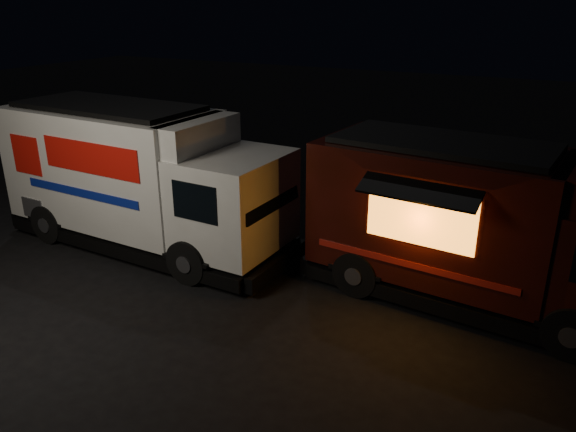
# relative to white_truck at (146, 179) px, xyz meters

# --- Properties ---
(ground) EXTENTS (80.00, 80.00, 0.00)m
(ground) POSITION_rel_white_truck_xyz_m (2.83, -1.39, -1.77)
(ground) COLOR black
(ground) RESTS_ON ground
(white_truck) EXTENTS (7.93, 2.98, 3.55)m
(white_truck) POSITION_rel_white_truck_xyz_m (0.00, 0.00, 0.00)
(white_truck) COLOR silver
(white_truck) RESTS_ON ground
(red_truck) EXTENTS (7.37, 3.33, 3.33)m
(red_truck) POSITION_rel_white_truck_xyz_m (7.95, 0.87, -0.11)
(red_truck) COLOR #350C09
(red_truck) RESTS_ON ground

